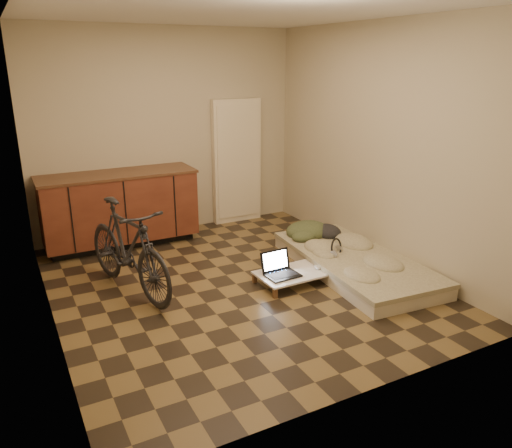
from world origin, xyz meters
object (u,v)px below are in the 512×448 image
futon (355,263)px  laptop (280,270)px  lap_desk (292,274)px  bicycle (127,244)px

futon → laptop: size_ratio=6.15×
lap_desk → laptop: (-0.14, 0.02, 0.06)m
bicycle → futon: bearing=-29.1°
futon → bicycle: bearing=169.7°
bicycle → futon: size_ratio=0.74×
futon → lap_desk: 0.78m
lap_desk → laptop: 0.15m
lap_desk → bicycle: bearing=157.6°
bicycle → laptop: 1.53m
futon → laptop: (-0.92, 0.05, 0.08)m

